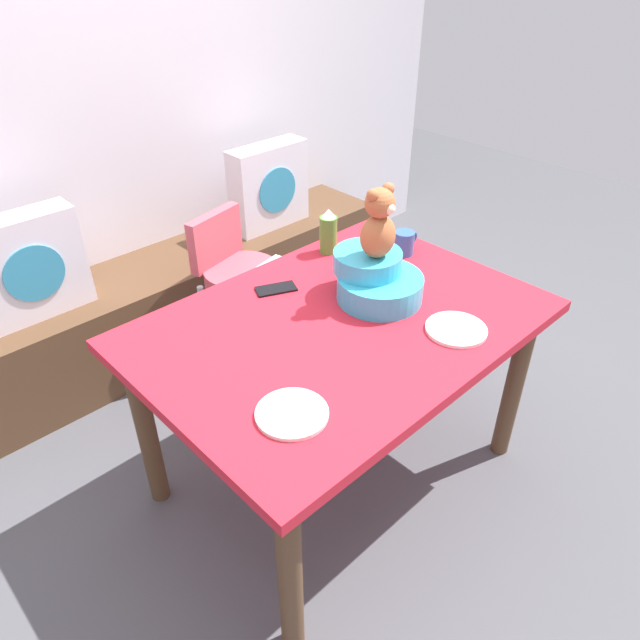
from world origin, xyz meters
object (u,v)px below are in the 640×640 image
(pillow_floral_left, at_px, (28,267))
(infant_seat_teal, at_px, (375,279))
(highchair, at_px, (240,275))
(dinner_plate_near, at_px, (456,329))
(dining_table, at_px, (340,343))
(dinner_plate_far, at_px, (292,414))
(coffee_mug, at_px, (404,243))
(teddy_bear, at_px, (379,224))
(pillow_floral_right, at_px, (269,187))
(cell_phone, at_px, (276,289))
(ketchup_bottle, at_px, (328,232))

(pillow_floral_left, relative_size, infant_seat_teal, 1.33)
(highchair, relative_size, dinner_plate_near, 3.95)
(dining_table, distance_m, dinner_plate_far, 0.49)
(coffee_mug, distance_m, dinner_plate_far, 1.02)
(dining_table, distance_m, teddy_bear, 0.42)
(pillow_floral_right, bearing_deg, highchair, -141.54)
(coffee_mug, bearing_deg, dinner_plate_far, -157.51)
(pillow_floral_left, distance_m, coffee_mug, 1.53)
(highchair, height_order, cell_phone, highchair)
(dinner_plate_far, bearing_deg, dining_table, 28.74)
(pillow_floral_right, xyz_separation_m, infant_seat_teal, (-0.49, -1.18, 0.13))
(dinner_plate_near, bearing_deg, coffee_mug, 57.62)
(cell_phone, bearing_deg, ketchup_bottle, -52.77)
(pillow_floral_right, xyz_separation_m, highchair, (-0.52, -0.42, -0.16))
(dining_table, distance_m, coffee_mug, 0.56)
(dining_table, height_order, ketchup_bottle, ketchup_bottle)
(ketchup_bottle, xyz_separation_m, dinner_plate_near, (-0.08, -0.68, -0.08))
(dining_table, xyz_separation_m, highchair, (0.16, 0.79, -0.12))
(dining_table, xyz_separation_m, ketchup_bottle, (0.31, 0.38, 0.19))
(ketchup_bottle, distance_m, dinner_plate_near, 0.69)
(pillow_floral_left, height_order, pillow_floral_right, same)
(dining_table, bearing_deg, teddy_bear, 6.68)
(coffee_mug, bearing_deg, ketchup_bottle, 133.39)
(ketchup_bottle, bearing_deg, pillow_floral_right, 65.89)
(highchair, relative_size, coffee_mug, 6.58)
(dinner_plate_far, bearing_deg, coffee_mug, 22.49)
(coffee_mug, height_order, dinner_plate_near, coffee_mug)
(infant_seat_teal, height_order, dinner_plate_near, infant_seat_teal)
(infant_seat_teal, distance_m, dinner_plate_far, 0.67)
(ketchup_bottle, relative_size, cell_phone, 1.28)
(dinner_plate_far, bearing_deg, teddy_bear, 22.43)
(infant_seat_teal, height_order, coffee_mug, infant_seat_teal)
(dinner_plate_far, bearing_deg, cell_phone, 53.65)
(pillow_floral_right, relative_size, teddy_bear, 1.76)
(cell_phone, bearing_deg, dining_table, -150.05)
(coffee_mug, distance_m, cell_phone, 0.57)
(pillow_floral_left, relative_size, dinner_plate_far, 2.20)
(highchair, height_order, dinner_plate_far, highchair)
(infant_seat_teal, distance_m, cell_phone, 0.36)
(dinner_plate_near, relative_size, dinner_plate_far, 1.00)
(pillow_floral_left, xyz_separation_m, ketchup_bottle, (0.90, -0.83, 0.15))
(dinner_plate_near, distance_m, cell_phone, 0.65)
(ketchup_bottle, bearing_deg, dinner_plate_near, -97.11)
(pillow_floral_right, relative_size, infant_seat_teal, 1.33)
(highchair, xyz_separation_m, infant_seat_teal, (0.03, -0.77, 0.29))
(teddy_bear, relative_size, coffee_mug, 2.08)
(coffee_mug, bearing_deg, infant_seat_teal, -157.47)
(infant_seat_teal, xyz_separation_m, dinner_plate_near, (0.03, -0.33, -0.07))
(highchair, xyz_separation_m, teddy_bear, (0.03, -0.77, 0.50))
(pillow_floral_left, distance_m, infant_seat_teal, 1.42)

